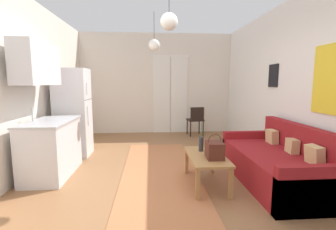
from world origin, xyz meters
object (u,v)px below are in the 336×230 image
handbag (215,150)px  pendant_lamp_far (154,45)px  refrigerator (73,113)px  pendant_lamp_near (169,22)px  bamboo_vase (201,144)px  couch (279,164)px  coffee_table (206,159)px  accent_chair (196,119)px

handbag → pendant_lamp_far: 2.62m
refrigerator → handbag: bearing=-36.2°
handbag → pendant_lamp_near: (-0.60, 0.31, 1.75)m
bamboo_vase → pendant_lamp_far: (-0.67, 1.51, 1.67)m
refrigerator → pendant_lamp_near: bearing=-38.8°
couch → refrigerator: bearing=154.7°
bamboo_vase → couch: bearing=-10.4°
handbag → refrigerator: 3.01m
coffee_table → pendant_lamp_near: size_ratio=1.44×
pendant_lamp_near → bamboo_vase: bearing=5.3°
couch → pendant_lamp_near: bearing=174.3°
coffee_table → pendant_lamp_near: 2.00m
couch → pendant_lamp_far: size_ratio=2.56×
bamboo_vase → pendant_lamp_far: 2.35m
bamboo_vase → pendant_lamp_near: bearing=-174.7°
refrigerator → accent_chair: refrigerator is taller
handbag → pendant_lamp_far: bearing=112.7°
bamboo_vase → accent_chair: bamboo_vase is taller
refrigerator → accent_chair: (2.80, 1.60, -0.40)m
pendant_lamp_far → bamboo_vase: bearing=-66.2°
accent_chair → pendant_lamp_near: (-0.99, -3.06, 1.84)m
bamboo_vase → pendant_lamp_far: size_ratio=0.57×
coffee_table → accent_chair: bearing=81.8°
refrigerator → pendant_lamp_near: pendant_lamp_near is taller
accent_chair → pendant_lamp_far: pendant_lamp_far is taller
coffee_table → accent_chair: (0.47, 3.22, 0.09)m
coffee_table → pendant_lamp_far: size_ratio=1.29×
refrigerator → pendant_lamp_far: pendant_lamp_far is taller
coffee_table → handbag: size_ratio=2.91×
refrigerator → pendant_lamp_near: size_ratio=2.55×
pendant_lamp_near → pendant_lamp_far: size_ratio=0.90×
coffee_table → accent_chair: 3.26m
coffee_table → bamboo_vase: bearing=99.5°
coffee_table → pendant_lamp_far: (-0.70, 1.72, 1.84)m
couch → coffee_table: size_ratio=1.98×
bamboo_vase → pendant_lamp_near: 1.82m
refrigerator → accent_chair: size_ratio=2.16×
coffee_table → pendant_lamp_far: bearing=112.2°
bamboo_vase → accent_chair: (0.50, 3.01, -0.08)m
accent_chair → handbag: bearing=76.5°
couch → coffee_table: (-1.09, -0.00, 0.10)m
couch → handbag: 1.07m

